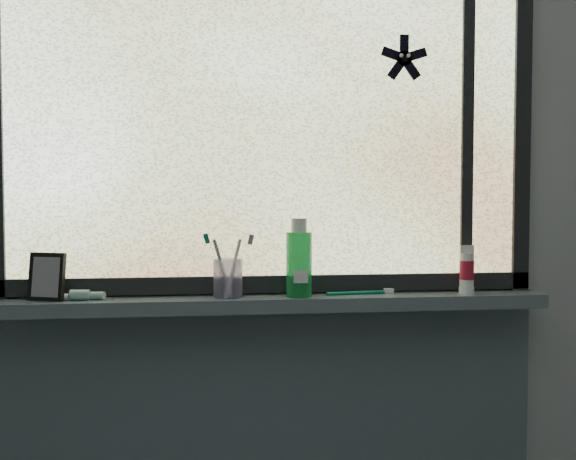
{
  "coord_description": "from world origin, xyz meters",
  "views": [
    {
      "loc": [
        -0.18,
        -0.6,
        1.3
      ],
      "look_at": [
        0.02,
        1.05,
        1.22
      ],
      "focal_mm": 40.0,
      "sensor_mm": 36.0,
      "label": 1
    }
  ],
  "objects_px": {
    "cream_tube": "(467,268)",
    "mouthwash_bottle": "(299,258)",
    "toothbrush_cup": "(228,278)",
    "vanity_mirror": "(47,277)"
  },
  "relations": [
    {
      "from": "cream_tube",
      "to": "mouthwash_bottle",
      "type": "bearing_deg",
      "value": -179.85
    },
    {
      "from": "toothbrush_cup",
      "to": "mouthwash_bottle",
      "type": "xyz_separation_m",
      "value": [
        0.2,
        -0.01,
        0.06
      ]
    },
    {
      "from": "mouthwash_bottle",
      "to": "toothbrush_cup",
      "type": "bearing_deg",
      "value": 176.13
    },
    {
      "from": "mouthwash_bottle",
      "to": "cream_tube",
      "type": "xyz_separation_m",
      "value": [
        0.5,
        0.0,
        -0.04
      ]
    },
    {
      "from": "vanity_mirror",
      "to": "toothbrush_cup",
      "type": "relative_size",
      "value": 1.21
    },
    {
      "from": "toothbrush_cup",
      "to": "cream_tube",
      "type": "relative_size",
      "value": 1.06
    },
    {
      "from": "vanity_mirror",
      "to": "mouthwash_bottle",
      "type": "height_order",
      "value": "mouthwash_bottle"
    },
    {
      "from": "vanity_mirror",
      "to": "mouthwash_bottle",
      "type": "distance_m",
      "value": 0.71
    },
    {
      "from": "vanity_mirror",
      "to": "cream_tube",
      "type": "bearing_deg",
      "value": 20.17
    },
    {
      "from": "vanity_mirror",
      "to": "cream_tube",
      "type": "relative_size",
      "value": 1.28
    }
  ]
}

